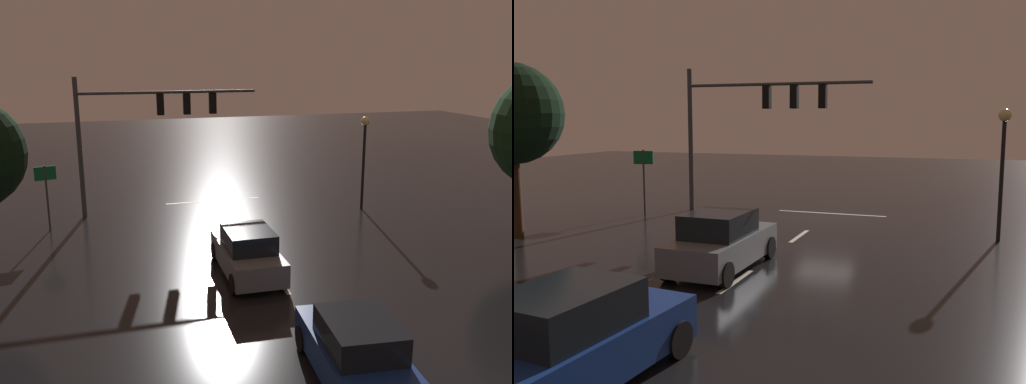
# 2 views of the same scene
# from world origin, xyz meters

# --- Properties ---
(ground_plane) EXTENTS (80.00, 80.00, 0.00)m
(ground_plane) POSITION_xyz_m (0.00, 0.00, 0.00)
(ground_plane) COLOR black
(traffic_signal_assembly) EXTENTS (8.58, 0.47, 6.61)m
(traffic_signal_assembly) POSITION_xyz_m (3.39, 0.01, 4.67)
(traffic_signal_assembly) COLOR #383A3D
(traffic_signal_assembly) RESTS_ON ground_plane
(lane_dash_far) EXTENTS (0.16, 2.20, 0.01)m
(lane_dash_far) POSITION_xyz_m (0.00, 4.00, 0.00)
(lane_dash_far) COLOR beige
(lane_dash_far) RESTS_ON ground_plane
(lane_dash_mid) EXTENTS (0.16, 2.20, 0.01)m
(lane_dash_mid) POSITION_xyz_m (0.00, 10.00, 0.00)
(lane_dash_mid) COLOR beige
(lane_dash_mid) RESTS_ON ground_plane
(lane_dash_near) EXTENTS (0.16, 2.20, 0.01)m
(lane_dash_near) POSITION_xyz_m (0.00, 16.00, 0.00)
(lane_dash_near) COLOR beige
(lane_dash_near) RESTS_ON ground_plane
(stop_bar) EXTENTS (5.00, 0.16, 0.01)m
(stop_bar) POSITION_xyz_m (0.00, -1.17, 0.00)
(stop_bar) COLOR beige
(stop_bar) RESTS_ON ground_plane
(car_approaching) EXTENTS (1.96, 4.39, 1.70)m
(car_approaching) POSITION_xyz_m (0.85, 9.01, 0.80)
(car_approaching) COLOR slate
(car_approaching) RESTS_ON ground_plane
(car_distant) EXTENTS (2.25, 4.50, 1.70)m
(car_distant) POSITION_xyz_m (0.15, 16.18, 0.80)
(car_distant) COLOR navy
(car_distant) RESTS_ON ground_plane
(street_lamp_left_kerb) EXTENTS (0.44, 0.44, 4.65)m
(street_lamp_left_kerb) POSITION_xyz_m (-6.88, 2.43, 3.29)
(street_lamp_left_kerb) COLOR black
(street_lamp_left_kerb) RESTS_ON ground_plane
(route_sign) EXTENTS (0.89, 0.25, 2.94)m
(route_sign) POSITION_xyz_m (7.96, 1.84, 2.11)
(route_sign) COLOR #383A3D
(route_sign) RESTS_ON ground_plane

